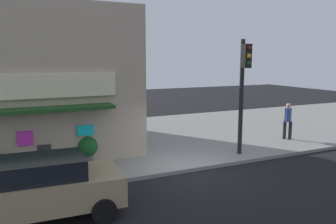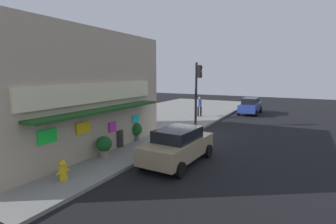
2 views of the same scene
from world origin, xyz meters
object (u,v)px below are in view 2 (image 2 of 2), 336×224
pedestrian (200,106)px  potted_plant_by_window (104,145)px  traffic_light (197,85)px  trash_can (119,138)px  parked_car_blue (250,106)px  parked_car_tan (178,145)px  potted_plant_by_doorway (136,130)px  fire_hydrant (63,171)px

pedestrian → potted_plant_by_window: pedestrian is taller
traffic_light → trash_can: size_ratio=5.24×
traffic_light → pedestrian: traffic_light is taller
potted_plant_by_window → parked_car_blue: 18.11m
potted_plant_by_window → traffic_light: bearing=-6.1°
parked_car_tan → pedestrian: bearing=16.5°
traffic_light → potted_plant_by_window: traffic_light is taller
potted_plant_by_doorway → parked_car_blue: 15.03m
fire_hydrant → pedestrian: size_ratio=0.43×
fire_hydrant → traffic_light: bearing=-2.3°
pedestrian → parked_car_tan: pedestrian is taller
fire_hydrant → potted_plant_by_doorway: 6.17m
traffic_light → trash_can: (-7.67, 1.49, -2.61)m
trash_can → parked_car_blue: (16.07, -3.95, 0.24)m
fire_hydrant → parked_car_tan: 4.93m
trash_can → potted_plant_by_doorway: potted_plant_by_doorway is taller
potted_plant_by_doorway → potted_plant_by_window: size_ratio=1.04×
trash_can → parked_car_blue: size_ratio=0.21×
traffic_light → fire_hydrant: traffic_light is taller
traffic_light → trash_can: 8.23m
fire_hydrant → potted_plant_by_doorway: size_ratio=0.74×
pedestrian → fire_hydrant: bearing=-177.3°
trash_can → potted_plant_by_window: (-1.71, -0.50, 0.12)m
traffic_light → parked_car_blue: traffic_light is taller
potted_plant_by_window → parked_car_blue: bearing=-11.0°
trash_can → pedestrian: (11.41, -0.26, 0.55)m
potted_plant_by_window → parked_car_tan: (1.26, -3.27, 0.12)m
fire_hydrant → trash_can: bearing=12.5°
potted_plant_by_window → parked_car_blue: size_ratio=0.23×
potted_plant_by_doorway → traffic_light: bearing=-13.6°
potted_plant_by_doorway → potted_plant_by_window: potted_plant_by_doorway is taller
potted_plant_by_window → parked_car_blue: parked_car_blue is taller
potted_plant_by_doorway → parked_car_blue: parked_car_blue is taller
fire_hydrant → potted_plant_by_doorway: bearing=9.2°
fire_hydrant → parked_car_blue: bearing=-8.2°
fire_hydrant → parked_car_blue: parked_car_blue is taller
potted_plant_by_doorway → pedestrian: bearing=-1.4°
parked_car_tan → potted_plant_by_window: bearing=111.0°
pedestrian → parked_car_blue: bearing=-38.4°
fire_hydrant → parked_car_tan: parked_car_tan is taller
pedestrian → parked_car_tan: size_ratio=0.43×
traffic_light → fire_hydrant: size_ratio=6.12×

